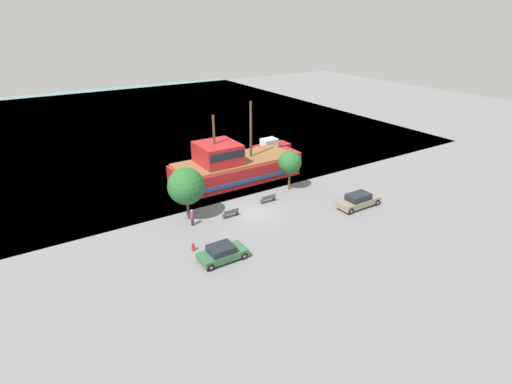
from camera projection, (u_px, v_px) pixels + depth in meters
name	position (u px, v px, depth m)	size (l,w,h in m)	color
ground_plane	(255.00, 213.00, 40.08)	(160.00, 160.00, 0.00)	slate
water_surface	(128.00, 122.00, 73.99)	(80.00, 80.00, 0.00)	slate
pirate_ship	(233.00, 166.00, 47.51)	(16.26, 6.02, 9.12)	#A31E1E
moored_boat_dockside	(271.00, 147.00, 57.65)	(5.43, 2.27, 1.96)	maroon
parked_car_curb_front	(222.00, 253.00, 32.14)	(3.88, 1.93, 1.34)	#2D5B38
parked_car_curb_mid	(359.00, 201.00, 40.99)	(4.70, 1.80, 1.50)	#7F705B
fire_hydrant	(193.00, 246.00, 33.50)	(0.42, 0.25, 0.76)	red
bench_promenade_east	(268.00, 198.00, 42.18)	(1.69, 0.45, 0.85)	#4C4742
bench_promenade_west	(231.00, 213.00, 39.08)	(1.60, 0.45, 0.85)	#4C4742
pedestrian_walking_near	(192.00, 217.00, 37.40)	(0.32, 0.32, 1.65)	#232838
tree_row_east	(186.00, 186.00, 37.57)	(3.55, 3.55, 5.21)	brown
tree_row_mideast	(290.00, 162.00, 44.14)	(2.61, 2.61, 4.57)	brown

